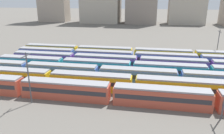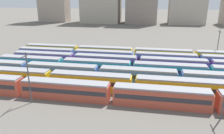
{
  "view_description": "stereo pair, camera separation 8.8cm",
  "coord_description": "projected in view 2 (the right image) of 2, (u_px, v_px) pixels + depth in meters",
  "views": [
    {
      "loc": [
        27.76,
        -38.25,
        19.95
      ],
      "look_at": [
        18.27,
        15.6,
        2.04
      ],
      "focal_mm": 35.1,
      "sensor_mm": 36.0,
      "label": 1
    },
    {
      "loc": [
        27.85,
        -38.23,
        19.95
      ],
      "look_at": [
        18.27,
        15.6,
        2.04
      ],
      "focal_mm": 35.1,
      "sensor_mm": 36.0,
      "label": 2
    }
  ],
  "objects": [
    {
      "name": "catenary_pole_2",
      "position": [
        28.0,
        76.0,
        41.06
      ],
      "size": [
        0.24,
        3.2,
        10.13
      ],
      "color": "#4C4C51",
      "rests_on": "ground_plane"
    },
    {
      "name": "train_track_6",
      "position": [
        194.0,
        56.0,
        68.32
      ],
      "size": [
        112.5,
        3.06,
        3.75
      ],
      "color": "yellow",
      "rests_on": "ground_plane"
    },
    {
      "name": "distant_building_3",
      "position": [
        187.0,
        9.0,
        156.71
      ],
      "size": [
        25.32,
        13.88,
        21.85
      ],
      "primitive_type": "cube",
      "color": "#B2A899",
      "rests_on": "ground_plane"
    },
    {
      "name": "train_track_4",
      "position": [
        210.0,
        67.0,
        58.2
      ],
      "size": [
        112.5,
        3.06,
        3.75
      ],
      "color": "#6B429E",
      "rests_on": "ground_plane"
    },
    {
      "name": "train_track_3",
      "position": [
        169.0,
        71.0,
        55.13
      ],
      "size": [
        93.6,
        3.06,
        3.75
      ],
      "color": "teal",
      "rests_on": "ground_plane"
    },
    {
      "name": "ground_plane",
      "position": [
        48.0,
        70.0,
        61.21
      ],
      "size": [
        600.0,
        600.0,
        0.0
      ],
      "primitive_type": "plane",
      "color": "#666059"
    },
    {
      "name": "catenary_pole_1",
      "position": [
        218.0,
        44.0,
        68.93
      ],
      "size": [
        0.24,
        3.2,
        9.87
      ],
      "color": "#4C4C51",
      "rests_on": "ground_plane"
    },
    {
      "name": "train_track_0",
      "position": [
        161.0,
        97.0,
        40.96
      ],
      "size": [
        93.6,
        3.06,
        3.75
      ],
      "color": "#BC4C38",
      "rests_on": "ground_plane"
    },
    {
      "name": "train_track_2",
      "position": [
        138.0,
        76.0,
        51.53
      ],
      "size": [
        93.6,
        3.06,
        3.75
      ],
      "color": "#4C70BC",
      "rests_on": "ground_plane"
    },
    {
      "name": "train_track_5",
      "position": [
        199.0,
        61.0,
        63.35
      ],
      "size": [
        112.5,
        3.06,
        3.75
      ],
      "color": "#4C70BC",
      "rests_on": "ground_plane"
    },
    {
      "name": "train_track_1",
      "position": [
        91.0,
        81.0,
        48.33
      ],
      "size": [
        55.8,
        3.06,
        3.75
      ],
      "color": "yellow",
      "rests_on": "ground_plane"
    }
  ]
}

